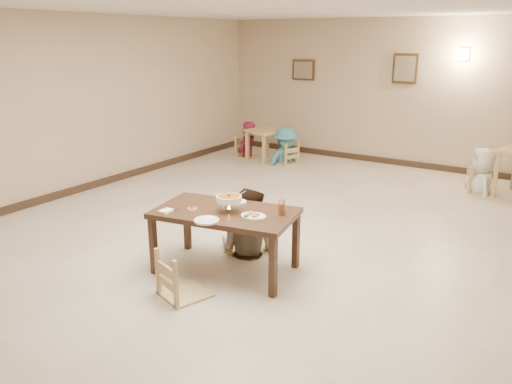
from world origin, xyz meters
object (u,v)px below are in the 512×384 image
Objects in this scene: bg_diner_c at (485,148)px; main_table at (225,217)px; chair_far at (248,212)px; bg_chair_ll at (247,137)px; bg_diner_a at (247,122)px; bg_diner_b at (286,127)px; curry_warmer at (229,199)px; bg_table_left at (266,136)px; bg_chair_lr at (286,143)px; chair_near at (183,253)px; bg_chair_rl at (482,166)px; drink_glass at (281,208)px; main_diner at (248,189)px.

main_table is at bearing -48.74° from bg_diner_c.
chair_far reaches higher than bg_chair_ll.
bg_diner_a is at bearing 110.89° from main_table.
bg_chair_ll is at bearing 104.57° from bg_diner_b.
bg_diner_a reaches higher than curry_warmer.
bg_table_left is at bearing 117.48° from curry_warmer.
main_table is 1.87× the size of bg_chair_lr.
bg_chair_rl is at bearing -89.52° from chair_near.
bg_chair_lr is (1.05, -0.07, 0.00)m from bg_chair_ll.
bg_diner_b reaches higher than drink_glass.
bg_diner_b is (-2.03, 4.89, -0.09)m from curry_warmer.
drink_glass is 0.10× the size of bg_diner_a.
curry_warmer reaches higher than main_table.
bg_chair_lr reaches higher than bg_table_left.
bg_chair_ll is at bearing -42.80° from chair_near.
chair_far is 1.10× the size of bg_chair_lr.
bg_diner_a reaches higher than bg_chair_ll.
bg_diner_a reaches higher than chair_near.
main_diner is 1.06× the size of bg_diner_c.
curry_warmer is 5.30m from bg_diner_c.
main_table reaches higher than bg_table_left.
chair_near is 0.60× the size of bg_diner_a.
chair_near is at bearing 89.41° from main_diner.
bg_chair_rl is (1.93, 5.67, -0.03)m from chair_near.
bg_chair_lr is (-1.97, 4.88, -0.20)m from main_table.
bg_chair_lr is 3.90m from bg_diner_c.
curry_warmer is (0.15, -0.60, 0.06)m from main_diner.
chair_near is at bearing -66.16° from bg_table_left.
curry_warmer reaches higher than drink_glass.
drink_glass is at bearing 47.32° from bg_chair_lr.
chair_far is at bearing -53.07° from bg_diner_c.
curry_warmer is at bearing -139.19° from bg_diner_b.
main_diner is 4.80m from bg_diner_c.
chair_near is (-0.01, -0.71, -0.17)m from main_table.
drink_glass is at bearing 146.02° from bg_chair_rl.
main_diner is 1.02× the size of bg_diner_a.
chair_near is 6.40m from bg_chair_ll.
bg_chair_lr is (0.52, -0.02, -0.10)m from bg_table_left.
bg_diner_c is at bearing 74.44° from drink_glass.
bg_table_left is 0.54× the size of bg_diner_b.
bg_diner_b is (-3.88, -0.08, 0.34)m from bg_chair_rl.
bg_table_left is at bearing -64.78° from main_diner.
bg_diner_c is at bearing -98.09° from bg_chair_ll.
bg_chair_ll is at bearing 174.72° from bg_table_left.
chair_far is 1.17× the size of bg_table_left.
bg_diner_b is at bearing -51.46° from chair_near.
chair_far is 6.20× the size of drink_glass.
main_table is 1.97× the size of bg_table_left.
main_diner is at bearing 136.94° from bg_chair_rl.
bg_chair_ll is at bearing 71.70° from bg_chair_rl.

